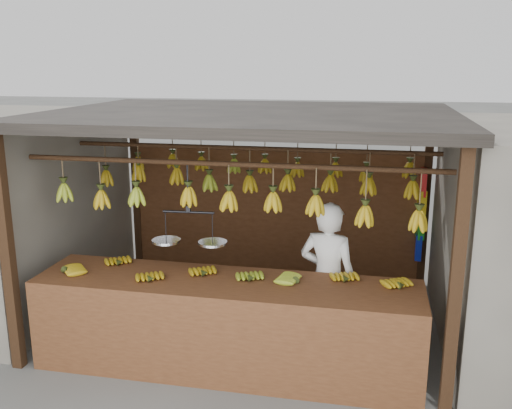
# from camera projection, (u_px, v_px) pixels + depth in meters

# --- Properties ---
(ground) EXTENTS (80.00, 80.00, 0.00)m
(ground) POSITION_uv_depth(u_px,v_px,m) (251.00, 319.00, 6.64)
(ground) COLOR #5B5B57
(stall) EXTENTS (4.30, 3.30, 2.40)m
(stall) POSITION_uv_depth(u_px,v_px,m) (257.00, 147.00, 6.47)
(stall) COLOR black
(stall) RESTS_ON ground
(counter) EXTENTS (3.67, 0.83, 0.96)m
(counter) POSITION_uv_depth(u_px,v_px,m) (223.00, 305.00, 5.30)
(counter) COLOR #5B331B
(counter) RESTS_ON ground
(hanging_bananas) EXTENTS (3.63, 2.23, 0.40)m
(hanging_bananas) POSITION_uv_depth(u_px,v_px,m) (250.00, 182.00, 6.23)
(hanging_bananas) COLOR #92A523
(hanging_bananas) RESTS_ON ground
(balance_scale) EXTENTS (0.72, 0.30, 0.79)m
(balance_scale) POSITION_uv_depth(u_px,v_px,m) (189.00, 238.00, 5.46)
(balance_scale) COLOR black
(balance_scale) RESTS_ON ground
(vendor) EXTENTS (0.65, 0.50, 1.59)m
(vendor) POSITION_uv_depth(u_px,v_px,m) (328.00, 279.00, 5.69)
(vendor) COLOR white
(vendor) RESTS_ON ground
(bag_bundles) EXTENTS (0.08, 0.26, 1.18)m
(bag_bundles) POSITION_uv_depth(u_px,v_px,m) (421.00, 214.00, 7.29)
(bag_bundles) COLOR red
(bag_bundles) RESTS_ON ground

